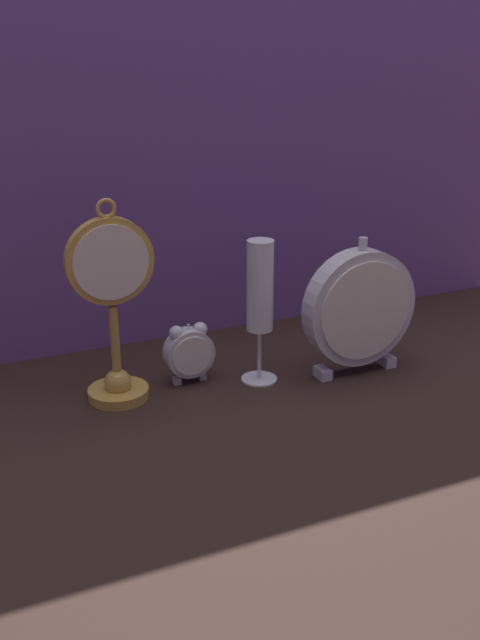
{
  "coord_description": "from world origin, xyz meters",
  "views": [
    {
      "loc": [
        -0.43,
        -0.88,
        0.51
      ],
      "look_at": [
        0.0,
        0.08,
        0.11
      ],
      "focal_mm": 40.0,
      "sensor_mm": 36.0,
      "label": 1
    }
  ],
  "objects_px": {
    "pocket_watch_on_stand": "(113,313)",
    "champagne_flute": "(260,296)",
    "mantel_clock_silver": "(359,308)",
    "alarm_clock_twin_bell": "(189,351)"
  },
  "relations": [
    {
      "from": "pocket_watch_on_stand",
      "to": "champagne_flute",
      "type": "xyz_separation_m",
      "value": [
        0.23,
        -0.03,
        0.0
      ]
    },
    {
      "from": "mantel_clock_silver",
      "to": "alarm_clock_twin_bell",
      "type": "bearing_deg",
      "value": 164.16
    },
    {
      "from": "champagne_flute",
      "to": "alarm_clock_twin_bell",
      "type": "bearing_deg",
      "value": 159.98
    },
    {
      "from": "alarm_clock_twin_bell",
      "to": "champagne_flute",
      "type": "relative_size",
      "value": 0.43
    },
    {
      "from": "pocket_watch_on_stand",
      "to": "champagne_flute",
      "type": "height_order",
      "value": "pocket_watch_on_stand"
    },
    {
      "from": "pocket_watch_on_stand",
      "to": "alarm_clock_twin_bell",
      "type": "distance_m",
      "value": 0.15
    },
    {
      "from": "alarm_clock_twin_bell",
      "to": "mantel_clock_silver",
      "type": "xyz_separation_m",
      "value": [
        0.27,
        -0.08,
        0.06
      ]
    },
    {
      "from": "mantel_clock_silver",
      "to": "champagne_flute",
      "type": "bearing_deg",
      "value": 167.01
    },
    {
      "from": "alarm_clock_twin_bell",
      "to": "mantel_clock_silver",
      "type": "height_order",
      "value": "mantel_clock_silver"
    },
    {
      "from": "alarm_clock_twin_bell",
      "to": "mantel_clock_silver",
      "type": "bearing_deg",
      "value": -15.84
    }
  ]
}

